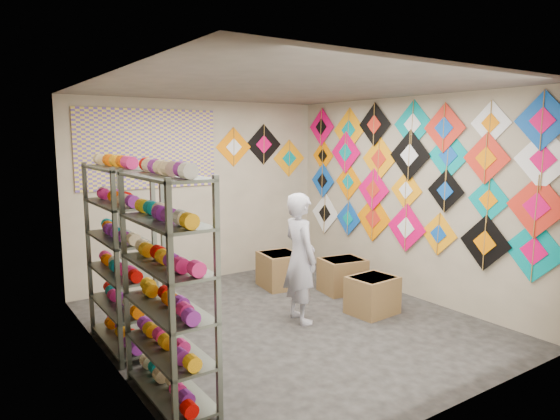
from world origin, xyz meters
TOP-DOWN VIEW (x-y plane):
  - ground at (0.00, 0.00)m, footprint 4.50×4.50m
  - room_walls at (0.00, 0.00)m, footprint 4.50×4.50m
  - shelf_rack_front at (-1.78, -0.85)m, footprint 0.40×1.10m
  - shelf_rack_back at (-1.78, 0.45)m, footprint 0.40×1.10m
  - string_spools at (-1.78, -0.20)m, footprint 0.12×2.36m
  - kite_wall_display at (1.98, -0.03)m, footprint 0.06×4.29m
  - back_wall_kites at (1.09, 2.24)m, footprint 1.66×0.02m
  - poster at (-0.80, 2.23)m, footprint 2.00×0.01m
  - shopkeeper at (0.18, -0.01)m, footprint 0.65×0.51m
  - carton_a at (1.06, -0.31)m, footprint 0.59×0.50m
  - carton_b at (1.34, 0.55)m, footprint 0.65×0.56m
  - carton_c at (0.74, 1.25)m, footprint 0.59×0.64m

SIDE VIEW (x-z plane):
  - ground at x=0.00m, z-range 0.00..0.00m
  - carton_a at x=1.06m, z-range 0.00..0.46m
  - carton_b at x=1.34m, z-range 0.00..0.47m
  - carton_c at x=0.74m, z-range 0.00..0.50m
  - shopkeeper at x=0.18m, z-range 0.00..1.53m
  - shelf_rack_front at x=-1.78m, z-range 0.00..1.90m
  - shelf_rack_back at x=-1.78m, z-range 0.00..1.90m
  - string_spools at x=-1.78m, z-range 0.99..1.11m
  - room_walls at x=0.00m, z-range -0.61..3.89m
  - kite_wall_display at x=1.98m, z-range 0.61..2.69m
  - back_wall_kites at x=1.09m, z-range 1.52..2.39m
  - poster at x=-0.80m, z-range 1.45..2.55m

